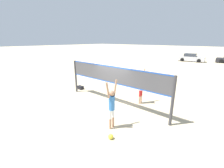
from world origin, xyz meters
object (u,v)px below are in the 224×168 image
object	(u,v)px
volleyball	(111,137)
player_spiker	(112,104)
gear_bag	(80,87)
parked_car_mid	(191,58)
player_blocker	(141,86)
volleyball_net	(112,79)

from	to	relation	value
volleyball	player_spiker	bearing A→B (deg)	128.49
gear_bag	parked_car_mid	distance (m)	23.84
player_blocker	volleyball	world-z (taller)	player_blocker
player_spiker	gear_bag	bearing A→B (deg)	65.54
player_spiker	parked_car_mid	world-z (taller)	player_spiker
gear_bag	volleyball	bearing A→B (deg)	-27.52
player_spiker	volleyball	distance (m)	1.36
player_spiker	parked_car_mid	xyz separation A→B (m)	(-3.25, 26.30, -0.55)
volleyball	volleyball_net	bearing A→B (deg)	130.06
player_blocker	parked_car_mid	xyz separation A→B (m)	(-2.81, 23.01, -0.52)
player_spiker	volleyball	bearing A→B (deg)	-141.51
player_spiker	gear_bag	distance (m)	6.34
volleyball_net	volleyball	size ratio (longest dim) A/B	34.66
volleyball_net	volleyball	bearing A→B (deg)	-49.94
player_blocker	parked_car_mid	size ratio (longest dim) A/B	0.48
player_spiker	gear_bag	size ratio (longest dim) A/B	4.04
player_blocker	volleyball	size ratio (longest dim) A/B	10.31
volleyball_net	gear_bag	size ratio (longest dim) A/B	13.33
player_blocker	gear_bag	xyz separation A→B (m)	(-5.25, -0.70, -1.05)
volleyball_net	player_blocker	size ratio (longest dim) A/B	3.36
player_spiker	player_blocker	size ratio (longest dim) A/B	1.02
volleyball_net	gear_bag	distance (m)	4.32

